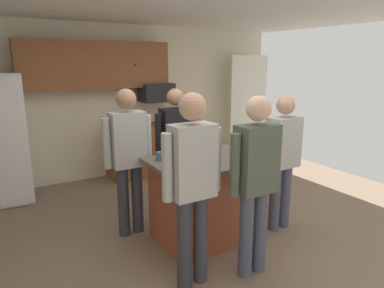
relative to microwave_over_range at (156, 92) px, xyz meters
The scene contains 15 objects.
floor 2.95m from the microwave_over_range, 103.50° to the right, with size 7.04×7.04×0.00m, color #7F6B56.
back_wall 0.69m from the microwave_over_range, 153.43° to the left, with size 6.40×0.10×2.60m, color beige.
french_door_window_panel 2.03m from the microwave_over_range, ahead, with size 0.90×0.06×2.00m, color white.
cabinet_run_upper 1.11m from the microwave_over_range, behind, with size 2.40×0.38×0.75m.
cabinet_run_lower 1.00m from the microwave_over_range, 89.94° to the right, with size 1.80×0.63×0.90m.
microwave_over_range is the anchor object (origin of this frame).
kitchen_island 2.76m from the microwave_over_range, 103.31° to the right, with size 1.21×0.89×0.94m.
person_guest_by_door 2.39m from the microwave_over_range, 123.16° to the right, with size 0.57×0.22×1.70m.
person_guest_right 3.39m from the microwave_over_range, 99.97° to the right, with size 0.57×0.22×1.70m.
person_elder_center 3.39m from the microwave_over_range, 110.09° to the right, with size 0.57×0.23×1.74m.
person_host_foreground 2.83m from the microwave_over_range, 83.59° to the right, with size 0.57×0.22×1.61m.
person_guest_left 1.87m from the microwave_over_range, 107.58° to the right, with size 0.57×0.22×1.66m.
glass_stout_tall 2.87m from the microwave_over_range, 105.49° to the right, with size 0.06×0.06×0.15m.
glass_dark_ale 2.37m from the microwave_over_range, 105.86° to the right, with size 0.07×0.07×0.12m.
mug_ceramic_white 2.56m from the microwave_over_range, 114.39° to the right, with size 0.13×0.09×0.09m.
Camera 1 is at (-1.98, -3.04, 1.98)m, focal length 32.17 mm.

